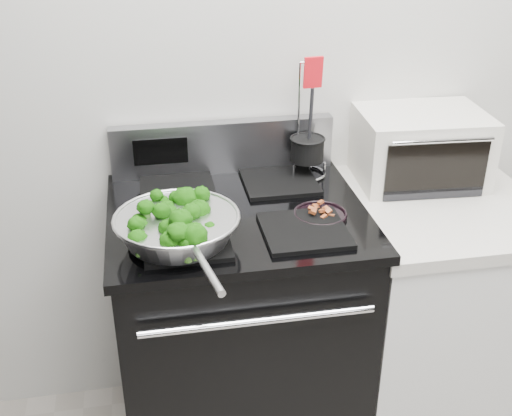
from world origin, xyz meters
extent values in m
cube|color=beige|center=(0.00, 1.75, 1.35)|extent=(4.00, 0.02, 2.70)
cube|color=black|center=(-0.30, 1.41, 0.46)|extent=(0.76, 0.66, 0.92)
cube|color=black|center=(-0.30, 1.41, 0.94)|extent=(0.79, 0.69, 0.03)
cube|color=#99999E|center=(-0.30, 1.72, 1.04)|extent=(0.76, 0.05, 0.18)
cube|color=black|center=(-0.47, 1.24, 0.96)|extent=(0.24, 0.24, 0.01)
cube|color=black|center=(-0.13, 1.24, 0.96)|extent=(0.24, 0.24, 0.01)
cube|color=black|center=(-0.47, 1.58, 0.96)|extent=(0.24, 0.24, 0.01)
cube|color=black|center=(-0.13, 1.58, 0.96)|extent=(0.24, 0.24, 0.01)
cube|color=white|center=(0.39, 1.41, 0.44)|extent=(0.60, 0.66, 0.88)
cube|color=beige|center=(0.39, 1.41, 0.90)|extent=(0.62, 0.68, 0.04)
torus|color=silver|center=(-0.49, 1.25, 1.03)|extent=(0.35, 0.35, 0.01)
cylinder|color=silver|center=(-0.44, 0.97, 1.03)|extent=(0.06, 0.21, 0.02)
cylinder|color=black|center=(-0.06, 1.33, 0.95)|extent=(0.16, 0.16, 0.01)
cylinder|color=black|center=(-0.03, 1.63, 1.05)|extent=(0.11, 0.11, 0.08)
cylinder|color=black|center=(-0.03, 1.63, 1.14)|extent=(0.01, 0.01, 0.25)
cube|color=red|center=(-0.03, 1.63, 1.31)|extent=(0.06, 0.02, 0.10)
cube|color=silver|center=(0.36, 1.59, 1.04)|extent=(0.44, 0.34, 0.24)
cube|color=black|center=(0.36, 1.43, 1.03)|extent=(0.34, 0.03, 0.17)
camera|label=1|loc=(-0.56, -0.32, 1.87)|focal=45.00mm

